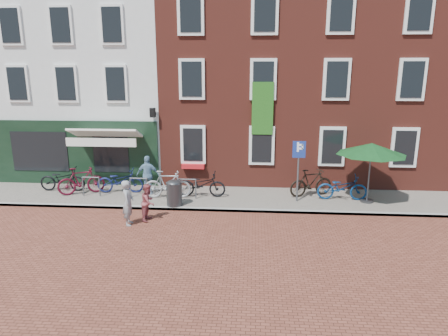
# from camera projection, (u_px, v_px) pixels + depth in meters

# --- Properties ---
(ground) EXTENTS (80.00, 80.00, 0.00)m
(ground) POSITION_uv_depth(u_px,v_px,m) (169.00, 210.00, 15.01)
(ground) COLOR brown
(sidewalk) EXTENTS (24.00, 3.00, 0.10)m
(sidewalk) POSITION_uv_depth(u_px,v_px,m) (201.00, 197.00, 16.37)
(sidewalk) COLOR slate
(sidewalk) RESTS_ON ground
(building_stucco) EXTENTS (8.00, 8.00, 9.00)m
(building_stucco) POSITION_uv_depth(u_px,v_px,m) (102.00, 83.00, 21.07)
(building_stucco) COLOR silver
(building_stucco) RESTS_ON ground
(building_brick_mid) EXTENTS (6.00, 8.00, 10.00)m
(building_brick_mid) POSITION_uv_depth(u_px,v_px,m) (233.00, 74.00, 20.43)
(building_brick_mid) COLOR maroon
(building_brick_mid) RESTS_ON ground
(building_brick_right) EXTENTS (6.00, 8.00, 10.00)m
(building_brick_right) POSITION_uv_depth(u_px,v_px,m) (351.00, 74.00, 19.98)
(building_brick_right) COLOR maroon
(building_brick_right) RESTS_ON ground
(litter_bin) EXTENTS (0.59, 0.59, 1.09)m
(litter_bin) POSITION_uv_depth(u_px,v_px,m) (174.00, 191.00, 15.13)
(litter_bin) COLOR #343437
(litter_bin) RESTS_ON sidewalk
(parking_sign) EXTENTS (0.50, 0.07, 2.43)m
(parking_sign) POSITION_uv_depth(u_px,v_px,m) (299.00, 160.00, 15.37)
(parking_sign) COLOR #4C4C4F
(parking_sign) RESTS_ON sidewalk
(parasol) EXTENTS (2.67, 2.67, 2.46)m
(parasol) POSITION_uv_depth(u_px,v_px,m) (372.00, 147.00, 15.14)
(parasol) COLOR #4C4C4F
(parasol) RESTS_ON sidewalk
(woman) EXTENTS (0.45, 0.62, 1.57)m
(woman) POSITION_uv_depth(u_px,v_px,m) (128.00, 203.00, 13.46)
(woman) COLOR gray
(woman) RESTS_ON ground
(boy) EXTENTS (0.57, 0.70, 1.32)m
(boy) POSITION_uv_depth(u_px,v_px,m) (148.00, 202.00, 13.91)
(boy) COLOR #99454A
(boy) RESTS_ON ground
(cafe_person) EXTENTS (0.97, 0.41, 1.64)m
(cafe_person) POSITION_uv_depth(u_px,v_px,m) (148.00, 175.00, 16.46)
(cafe_person) COLOR #6E93B2
(cafe_person) RESTS_ON sidewalk
(bicycle_0) EXTENTS (1.98, 0.74, 1.03)m
(bicycle_0) POSITION_uv_depth(u_px,v_px,m) (63.00, 179.00, 16.99)
(bicycle_0) COLOR black
(bicycle_0) RESTS_ON sidewalk
(bicycle_1) EXTENTS (1.94, 1.33, 1.14)m
(bicycle_1) POSITION_uv_depth(u_px,v_px,m) (81.00, 181.00, 16.55)
(bicycle_1) COLOR #4C0B1B
(bicycle_1) RESTS_ON sidewalk
(bicycle_2) EXTENTS (2.00, 0.82, 1.03)m
(bicycle_2) POSITION_uv_depth(u_px,v_px,m) (120.00, 181.00, 16.76)
(bicycle_2) COLOR #141B4C
(bicycle_2) RESTS_ON sidewalk
(bicycle_3) EXTENTS (1.94, 0.68, 1.14)m
(bicycle_3) POSITION_uv_depth(u_px,v_px,m) (167.00, 184.00, 16.04)
(bicycle_3) COLOR #979799
(bicycle_3) RESTS_ON sidewalk
(bicycle_4) EXTENTS (1.98, 0.74, 1.03)m
(bicycle_4) POSITION_uv_depth(u_px,v_px,m) (202.00, 184.00, 16.25)
(bicycle_4) COLOR black
(bicycle_4) RESTS_ON sidewalk
(bicycle_5) EXTENTS (1.97, 1.20, 1.14)m
(bicycle_5) POSITION_uv_depth(u_px,v_px,m) (311.00, 183.00, 16.27)
(bicycle_5) COLOR black
(bicycle_5) RESTS_ON sidewalk
(bicycle_6) EXTENTS (1.98, 0.73, 1.03)m
(bicycle_6) POSITION_uv_depth(u_px,v_px,m) (342.00, 187.00, 15.83)
(bicycle_6) COLOR navy
(bicycle_6) RESTS_ON sidewalk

